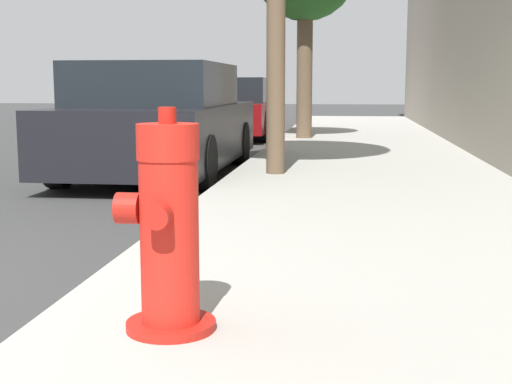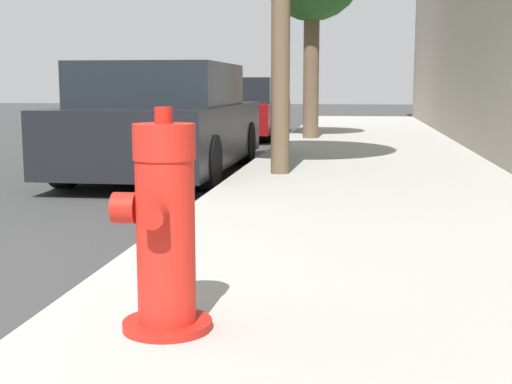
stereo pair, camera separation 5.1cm
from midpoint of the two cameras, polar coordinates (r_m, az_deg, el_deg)
sidewalk_slab at (r=3.01m, az=10.93°, el=-12.08°), size 3.05×40.00×0.16m
fire_hydrant at (r=2.84m, az=-7.55°, el=-3.08°), size 0.39×0.39×0.89m
parked_car_near at (r=9.05m, az=-7.87°, el=5.58°), size 1.83×4.21×1.39m
parked_car_mid at (r=15.65m, az=-1.96°, el=6.70°), size 1.83×4.42×1.28m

